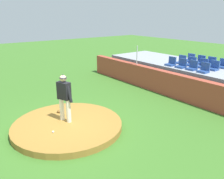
# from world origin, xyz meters

# --- Properties ---
(ground_plane) EXTENTS (60.00, 60.00, 0.00)m
(ground_plane) POSITION_xyz_m (0.00, 0.00, 0.00)
(ground_plane) COLOR #3A6D25
(pitchers_mound) EXTENTS (4.09, 4.09, 0.23)m
(pitchers_mound) POSITION_xyz_m (0.00, 0.00, 0.12)
(pitchers_mound) COLOR olive
(pitchers_mound) RESTS_ON ground_plane
(pitcher) EXTENTS (0.80, 0.40, 1.84)m
(pitcher) POSITION_xyz_m (-0.20, 0.03, 1.30)
(pitcher) COLOR white
(pitcher) RESTS_ON pitchers_mound
(baseball) EXTENTS (0.07, 0.07, 0.07)m
(baseball) POSITION_xyz_m (0.41, -0.75, 0.27)
(baseball) COLOR white
(baseball) RESTS_ON pitchers_mound
(fielding_glove) EXTENTS (0.32, 0.36, 0.11)m
(fielding_glove) POSITION_xyz_m (-1.04, 0.20, 0.29)
(fielding_glove) COLOR brown
(fielding_glove) RESTS_ON pitchers_mound
(brick_barrier) EXTENTS (13.46, 0.40, 1.25)m
(brick_barrier) POSITION_xyz_m (0.00, 6.01, 0.63)
(brick_barrier) COLOR #A34230
(brick_barrier) RESTS_ON ground_plane
(fence_post_left) EXTENTS (0.06, 0.06, 1.11)m
(fence_post_left) POSITION_xyz_m (-2.69, 6.01, 1.81)
(fence_post_left) COLOR silver
(fence_post_left) RESTS_ON brick_barrier
(bleacher_platform) EXTENTS (12.08, 3.43, 1.31)m
(bleacher_platform) POSITION_xyz_m (0.00, 8.37, 0.66)
(bleacher_platform) COLOR #91969E
(bleacher_platform) RESTS_ON ground_plane
(stadium_chair_0) EXTENTS (0.48, 0.44, 0.50)m
(stadium_chair_0) POSITION_xyz_m (-1.07, 7.17, 1.47)
(stadium_chair_0) COLOR #26478D
(stadium_chair_0) RESTS_ON bleacher_platform
(stadium_chair_1) EXTENTS (0.48, 0.44, 0.50)m
(stadium_chair_1) POSITION_xyz_m (-0.35, 7.19, 1.47)
(stadium_chair_1) COLOR #26478D
(stadium_chair_1) RESTS_ON bleacher_platform
(stadium_chair_2) EXTENTS (0.48, 0.44, 0.50)m
(stadium_chair_2) POSITION_xyz_m (0.32, 7.20, 1.47)
(stadium_chair_2) COLOR #26478D
(stadium_chair_2) RESTS_ON bleacher_platform
(stadium_chair_3) EXTENTS (0.48, 0.44, 0.50)m
(stadium_chair_3) POSITION_xyz_m (1.02, 7.17, 1.47)
(stadium_chair_3) COLOR #26478D
(stadium_chair_3) RESTS_ON bleacher_platform
(stadium_chair_4) EXTENTS (0.48, 0.44, 0.50)m
(stadium_chair_4) POSITION_xyz_m (-1.05, 8.09, 1.47)
(stadium_chair_4) COLOR #26478D
(stadium_chair_4) RESTS_ON bleacher_platform
(stadium_chair_5) EXTENTS (0.48, 0.44, 0.50)m
(stadium_chair_5) POSITION_xyz_m (-0.36, 8.08, 1.47)
(stadium_chair_5) COLOR #26478D
(stadium_chair_5) RESTS_ON bleacher_platform
(stadium_chair_6) EXTENTS (0.48, 0.44, 0.50)m
(stadium_chair_6) POSITION_xyz_m (0.37, 8.09, 1.47)
(stadium_chair_6) COLOR #26478D
(stadium_chair_6) RESTS_ON bleacher_platform
(stadium_chair_7) EXTENTS (0.48, 0.44, 0.50)m
(stadium_chair_7) POSITION_xyz_m (1.03, 8.08, 1.47)
(stadium_chair_7) COLOR #26478D
(stadium_chair_7) RESTS_ON bleacher_platform
(stadium_chair_8) EXTENTS (0.48, 0.44, 0.50)m
(stadium_chair_8) POSITION_xyz_m (-1.07, 9.00, 1.47)
(stadium_chair_8) COLOR #26478D
(stadium_chair_8) RESTS_ON bleacher_platform
(stadium_chair_9) EXTENTS (0.48, 0.44, 0.50)m
(stadium_chair_9) POSITION_xyz_m (-0.34, 8.95, 1.47)
(stadium_chair_9) COLOR #26478D
(stadium_chair_9) RESTS_ON bleacher_platform
(stadium_chair_10) EXTENTS (0.48, 0.44, 0.50)m
(stadium_chair_10) POSITION_xyz_m (0.32, 8.97, 1.47)
(stadium_chair_10) COLOR #26478D
(stadium_chair_10) RESTS_ON bleacher_platform
(stadium_chair_11) EXTENTS (0.48, 0.44, 0.50)m
(stadium_chair_11) POSITION_xyz_m (1.04, 8.95, 1.47)
(stadium_chair_11) COLOR #26478D
(stadium_chair_11) RESTS_ON bleacher_platform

